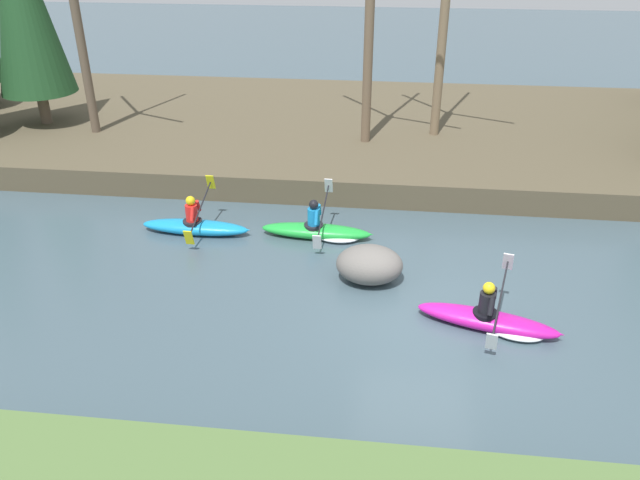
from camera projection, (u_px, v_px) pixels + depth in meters
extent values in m
plane|color=#425660|center=(421.00, 319.00, 12.33)|extent=(90.00, 90.00, 0.00)
cube|color=brown|center=(414.00, 132.00, 21.51)|extent=(44.00, 11.28, 0.73)
cylinder|color=brown|center=(44.00, 108.00, 21.01)|extent=(0.36, 0.36, 1.07)
cylinder|color=brown|center=(83.00, 57.00, 19.32)|extent=(0.28, 0.28, 4.81)
cylinder|color=brown|center=(369.00, 44.00, 18.20)|extent=(0.28, 0.28, 5.94)
cylinder|color=#7A664C|center=(441.00, 50.00, 18.95)|extent=(0.28, 0.28, 5.34)
ellipsoid|color=#C61999|center=(487.00, 320.00, 11.99)|extent=(2.76, 1.25, 0.34)
cone|color=#C61999|center=(555.00, 333.00, 11.59)|extent=(0.39, 0.28, 0.20)
cylinder|color=black|center=(485.00, 313.00, 11.94)|extent=(0.58, 0.58, 0.08)
cylinder|color=black|center=(487.00, 303.00, 11.82)|extent=(0.36, 0.36, 0.42)
sphere|color=yellow|center=(489.00, 288.00, 11.67)|extent=(0.28, 0.28, 0.23)
cylinder|color=black|center=(494.00, 293.00, 11.95)|extent=(0.14, 0.24, 0.35)
cylinder|color=black|center=(491.00, 306.00, 11.55)|extent=(0.14, 0.24, 0.35)
cylinder|color=black|center=(500.00, 299.00, 11.69)|extent=(0.51, 1.86, 0.65)
cube|color=white|center=(508.00, 261.00, 12.33)|extent=(0.23, 0.20, 0.41)
cube|color=white|center=(492.00, 342.00, 11.05)|extent=(0.23, 0.20, 0.41)
ellipsoid|color=white|center=(516.00, 330.00, 11.86)|extent=(1.24, 0.95, 0.18)
ellipsoid|color=green|center=(316.00, 231.00, 15.32)|extent=(2.72, 0.69, 0.34)
cone|color=green|center=(366.00, 234.00, 15.14)|extent=(0.36, 0.21, 0.20)
cylinder|color=black|center=(314.00, 226.00, 15.25)|extent=(0.50, 0.50, 0.08)
cylinder|color=#1984CC|center=(314.00, 217.00, 15.14)|extent=(0.31, 0.31, 0.42)
sphere|color=black|center=(314.00, 204.00, 14.99)|extent=(0.24, 0.24, 0.23)
cylinder|color=#1984CC|center=(319.00, 209.00, 15.29)|extent=(0.10, 0.23, 0.35)
cylinder|color=#1984CC|center=(316.00, 218.00, 14.87)|extent=(0.10, 0.23, 0.35)
cylinder|color=black|center=(323.00, 212.00, 15.05)|extent=(0.10, 1.91, 0.65)
cube|color=white|center=(329.00, 185.00, 15.73)|extent=(0.21, 0.17, 0.41)
cube|color=white|center=(317.00, 242.00, 14.36)|extent=(0.21, 0.17, 0.41)
ellipsoid|color=white|center=(338.00, 236.00, 15.28)|extent=(1.12, 0.74, 0.18)
ellipsoid|color=#1993D6|center=(195.00, 227.00, 15.51)|extent=(2.71, 0.67, 0.34)
cone|color=#1993D6|center=(244.00, 230.00, 15.35)|extent=(0.35, 0.21, 0.20)
cylinder|color=black|center=(193.00, 222.00, 15.45)|extent=(0.49, 0.49, 0.08)
cylinder|color=red|center=(192.00, 213.00, 15.33)|extent=(0.31, 0.31, 0.42)
sphere|color=yellow|center=(190.00, 201.00, 15.18)|extent=(0.24, 0.24, 0.23)
cylinder|color=red|center=(198.00, 206.00, 15.49)|extent=(0.10, 0.23, 0.35)
cylinder|color=red|center=(192.00, 214.00, 15.07)|extent=(0.10, 0.23, 0.35)
cylinder|color=black|center=(200.00, 209.00, 15.25)|extent=(0.08, 1.91, 0.65)
cube|color=yellow|center=(211.00, 182.00, 15.93)|extent=(0.20, 0.16, 0.41)
cube|color=yellow|center=(189.00, 238.00, 14.56)|extent=(0.20, 0.16, 0.41)
ellipsoid|color=slate|center=(369.00, 264.00, 13.41)|extent=(1.44, 1.13, 0.81)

